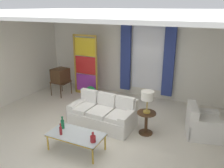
{
  "coord_description": "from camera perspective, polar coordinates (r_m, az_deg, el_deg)",
  "views": [
    {
      "loc": [
        2.62,
        -4.71,
        3.14
      ],
      "look_at": [
        -0.02,
        0.9,
        1.05
      ],
      "focal_mm": 37.21,
      "sensor_mm": 36.0,
      "label": 1
    }
  ],
  "objects": [
    {
      "name": "bottle_blue_decanter",
      "position": [
        5.03,
        -4.71,
        -13.18
      ],
      "size": [
        0.12,
        0.12,
        0.24
      ],
      "color": "maroon",
      "rests_on": "coffee_table"
    },
    {
      "name": "bottle_crystal_tall",
      "position": [
        5.38,
        -12.48,
        -11.0
      ],
      "size": [
        0.06,
        0.06,
        0.28
      ],
      "color": "maroon",
      "rests_on": "coffee_table"
    },
    {
      "name": "bottle_amber_squat",
      "position": [
        5.61,
        -12.06,
        -9.48
      ],
      "size": [
        0.08,
        0.08,
        0.31
      ],
      "color": "#196B3D",
      "rests_on": "coffee_table"
    },
    {
      "name": "curtained_window",
      "position": [
        8.06,
        8.62,
        8.41
      ],
      "size": [
        2.0,
        0.17,
        2.7
      ],
      "color": "white",
      "rests_on": "ground"
    },
    {
      "name": "ground_plane",
      "position": [
        6.24,
        -3.42,
        -11.63
      ],
      "size": [
        16.0,
        16.0,
        0.0
      ],
      "primitive_type": "plane",
      "color": "silver"
    },
    {
      "name": "peacock_figurine",
      "position": [
        8.27,
        -5.68,
        -2.15
      ],
      "size": [
        0.44,
        0.6,
        0.5
      ],
      "color": "beige",
      "rests_on": "ground"
    },
    {
      "name": "vintage_tv",
      "position": [
        8.65,
        -12.59,
        1.97
      ],
      "size": [
        0.62,
        0.65,
        1.35
      ],
      "color": "#472D19",
      "rests_on": "ground"
    },
    {
      "name": "round_side_table",
      "position": [
        6.06,
        8.4,
        -8.96
      ],
      "size": [
        0.48,
        0.48,
        0.59
      ],
      "color": "#472D19",
      "rests_on": "ground"
    },
    {
      "name": "wall_rear",
      "position": [
        8.36,
        6.5,
        7.2
      ],
      "size": [
        8.0,
        0.12,
        3.0
      ],
      "primitive_type": "cube",
      "color": "white",
      "rests_on": "ground"
    },
    {
      "name": "armchair_white",
      "position": [
        6.36,
        21.14,
        -9.38
      ],
      "size": [
        0.98,
        0.97,
        0.8
      ],
      "color": "white",
      "rests_on": "ground"
    },
    {
      "name": "table_lamp_brass",
      "position": [
        5.78,
        8.71,
        -3.03
      ],
      "size": [
        0.32,
        0.32,
        0.57
      ],
      "color": "#B29338",
      "rests_on": "round_side_table"
    },
    {
      "name": "wall_left",
      "position": [
        8.39,
        -24.19,
        5.71
      ],
      "size": [
        0.12,
        7.0,
        3.0
      ],
      "primitive_type": "cube",
      "color": "white",
      "rests_on": "ground"
    },
    {
      "name": "stained_glass_divider",
      "position": [
        8.49,
        -6.52,
        4.3
      ],
      "size": [
        0.95,
        0.05,
        2.2
      ],
      "color": "gold",
      "rests_on": "ground"
    },
    {
      "name": "couch_white_long",
      "position": [
        6.48,
        -2.05,
        -7.36
      ],
      "size": [
        1.81,
        1.02,
        0.86
      ],
      "color": "white",
      "rests_on": "ground"
    },
    {
      "name": "coffee_table",
      "position": [
        5.41,
        -8.82,
        -12.36
      ],
      "size": [
        1.25,
        0.65,
        0.41
      ],
      "color": "silver",
      "rests_on": "ground"
    },
    {
      "name": "ceiling_slab",
      "position": [
        6.1,
        -0.23,
        17.5
      ],
      "size": [
        8.0,
        7.6,
        0.04
      ],
      "primitive_type": "cube",
      "color": "white"
    }
  ]
}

